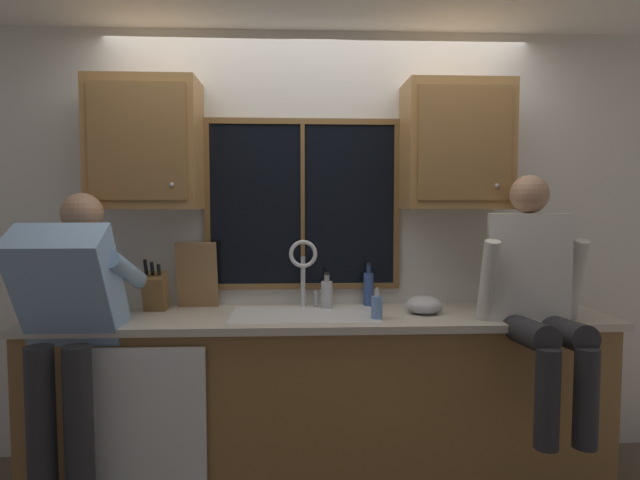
% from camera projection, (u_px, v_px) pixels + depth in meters
% --- Properties ---
extents(back_wall, '(5.50, 0.12, 2.55)m').
position_uv_depth(back_wall, '(318.00, 245.00, 3.26)').
color(back_wall, silver).
rests_on(back_wall, floor).
extents(window_glass, '(1.10, 0.02, 0.95)m').
position_uv_depth(window_glass, '(303.00, 205.00, 3.17)').
color(window_glass, black).
extents(window_frame_top, '(1.17, 0.02, 0.04)m').
position_uv_depth(window_frame_top, '(302.00, 121.00, 3.13)').
color(window_frame_top, brown).
extents(window_frame_bottom, '(1.17, 0.02, 0.04)m').
position_uv_depth(window_frame_bottom, '(303.00, 286.00, 3.19)').
color(window_frame_bottom, brown).
extents(window_frame_left, '(0.03, 0.02, 0.95)m').
position_uv_depth(window_frame_left, '(207.00, 205.00, 3.13)').
color(window_frame_left, brown).
extents(window_frame_right, '(0.04, 0.02, 0.95)m').
position_uv_depth(window_frame_right, '(397.00, 205.00, 3.19)').
color(window_frame_right, brown).
extents(window_mullion_center, '(0.02, 0.02, 0.95)m').
position_uv_depth(window_mullion_center, '(303.00, 205.00, 3.16)').
color(window_mullion_center, brown).
extents(lower_cabinet_run, '(3.10, 0.58, 0.88)m').
position_uv_depth(lower_cabinet_run, '(321.00, 398.00, 2.97)').
color(lower_cabinet_run, olive).
rests_on(lower_cabinet_run, floor).
extents(countertop, '(3.16, 0.62, 0.04)m').
position_uv_depth(countertop, '(321.00, 318.00, 2.92)').
color(countertop, beige).
rests_on(countertop, lower_cabinet_run).
extents(dishwasher_front, '(0.60, 0.02, 0.74)m').
position_uv_depth(dishwasher_front, '(145.00, 421.00, 2.61)').
color(dishwasher_front, white).
extents(upper_cabinet_left, '(0.59, 0.36, 0.72)m').
position_uv_depth(upper_cabinet_left, '(146.00, 144.00, 2.94)').
color(upper_cabinet_left, '#9E703D').
extents(upper_cabinet_right, '(0.59, 0.36, 0.72)m').
position_uv_depth(upper_cabinet_right, '(456.00, 146.00, 3.03)').
color(upper_cabinet_right, '#9E703D').
extents(sink, '(0.80, 0.46, 0.21)m').
position_uv_depth(sink, '(304.00, 332.00, 2.93)').
color(sink, silver).
rests_on(sink, lower_cabinet_run).
extents(faucet, '(0.18, 0.09, 0.40)m').
position_uv_depth(faucet, '(304.00, 265.00, 3.08)').
color(faucet, silver).
rests_on(faucet, countertop).
extents(person_standing, '(0.53, 0.68, 1.59)m').
position_uv_depth(person_standing, '(69.00, 321.00, 2.53)').
color(person_standing, '#262628').
rests_on(person_standing, floor).
extents(person_sitting_on_counter, '(0.54, 0.65, 1.26)m').
position_uv_depth(person_sitting_on_counter, '(536.00, 287.00, 2.70)').
color(person_sitting_on_counter, '#262628').
rests_on(person_sitting_on_counter, countertop).
extents(knife_block, '(0.12, 0.18, 0.32)m').
position_uv_depth(knife_block, '(155.00, 292.00, 3.01)').
color(knife_block, brown).
rests_on(knife_block, countertop).
extents(cutting_board, '(0.24, 0.10, 0.39)m').
position_uv_depth(cutting_board, '(197.00, 275.00, 3.09)').
color(cutting_board, '#997047').
rests_on(cutting_board, countertop).
extents(mixing_bowl, '(0.21, 0.21, 0.10)m').
position_uv_depth(mixing_bowl, '(424.00, 305.00, 2.95)').
color(mixing_bowl, '#B7B7BC').
rests_on(mixing_bowl, countertop).
extents(soap_dispenser, '(0.06, 0.07, 0.17)m').
position_uv_depth(soap_dispenser, '(377.00, 307.00, 2.80)').
color(soap_dispenser, '#668CCC').
rests_on(soap_dispenser, countertop).
extents(bottle_green_glass, '(0.07, 0.07, 0.21)m').
position_uv_depth(bottle_green_glass, '(327.00, 294.00, 3.08)').
color(bottle_green_glass, '#B7B7BC').
rests_on(bottle_green_glass, countertop).
extents(bottle_tall_clear, '(0.06, 0.06, 0.26)m').
position_uv_depth(bottle_tall_clear, '(368.00, 288.00, 3.16)').
color(bottle_tall_clear, '#334C8C').
rests_on(bottle_tall_clear, countertop).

